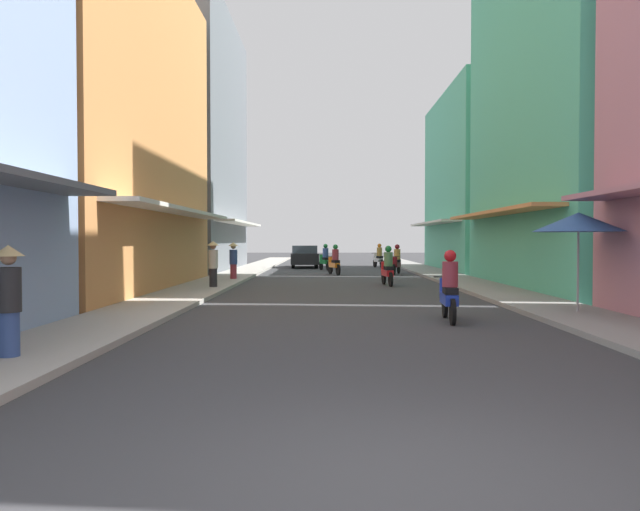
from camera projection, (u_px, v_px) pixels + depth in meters
name	position (u px, v px, depth m)	size (l,w,h in m)	color
ground_plane	(340.00, 279.00, 26.77)	(116.89, 116.89, 0.00)	#38383A
sidewalk_left	(227.00, 278.00, 26.82)	(2.07, 61.13, 0.12)	#ADA89E
sidewalk_right	(452.00, 278.00, 26.71)	(2.07, 61.13, 0.12)	gray
building_left_mid	(80.00, 120.00, 20.40)	(7.05, 13.90, 11.93)	#D88C4C
building_left_far	(181.00, 145.00, 34.54)	(7.05, 12.78, 14.87)	slate
building_right_mid	(592.00, 48.00, 21.52)	(7.05, 11.95, 17.74)	#4CB28C
building_right_far	(493.00, 183.00, 34.40)	(7.05, 11.82, 10.33)	#4CB28C
motorbike_blue	(449.00, 289.00, 12.92)	(0.55, 1.81, 1.58)	black
motorbike_orange	(334.00, 261.00, 30.46)	(0.74, 1.74, 1.58)	black
motorbike_white	(378.00, 257.00, 38.20)	(0.68, 1.77, 1.58)	black
motorbike_green	(325.00, 258.00, 35.08)	(0.78, 1.73, 1.58)	black
motorbike_maroon	(397.00, 261.00, 30.92)	(0.73, 1.75, 1.58)	black
motorbike_red	(387.00, 268.00, 23.15)	(0.55, 1.81, 1.58)	black
parked_car	(305.00, 256.00, 38.48)	(1.94, 4.17, 1.45)	black
pedestrian_midway	(233.00, 259.00, 25.43)	(0.44, 0.44, 1.70)	#99333F
pedestrian_crossing	(213.00, 263.00, 21.00)	(0.44, 0.44, 1.76)	#262628
pedestrian_far	(9.00, 297.00, 8.40)	(0.44, 0.44, 1.72)	#334C8C
vendor_umbrella	(578.00, 222.00, 13.71)	(2.09, 2.09, 2.44)	#99999E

